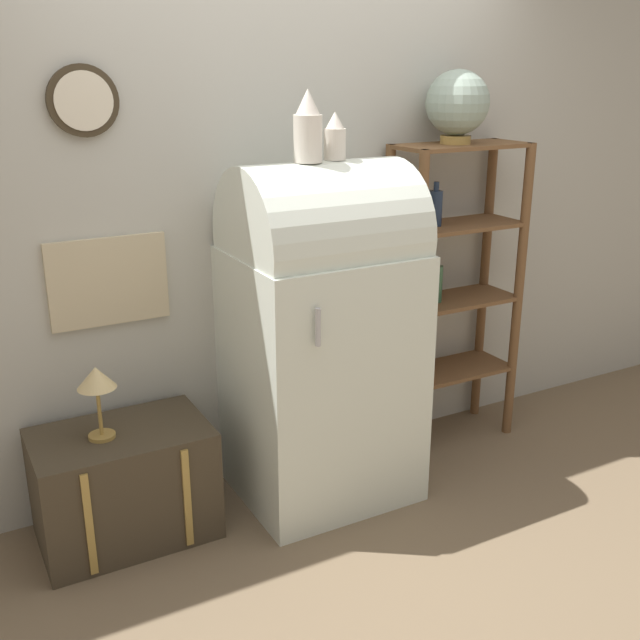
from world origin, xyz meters
The scene contains 9 objects.
ground_plane centered at (0.00, 0.00, 0.00)m, with size 12.00×12.00×0.00m, color #7A664C.
wall_back centered at (-0.01, 0.57, 1.35)m, with size 7.00×0.09×2.70m.
refrigerator centered at (0.00, 0.21, 0.81)m, with size 0.78×0.71×1.57m.
suitcase_trunk centered at (-0.93, 0.28, 0.25)m, with size 0.73×0.47×0.50m.
shelf_unit centered at (0.86, 0.37, 0.90)m, with size 0.70×0.33×1.59m.
globe centered at (0.83, 0.37, 1.78)m, with size 0.31×0.31×0.35m.
vase_left centered at (-0.07, 0.20, 1.71)m, with size 0.12×0.12×0.29m.
vase_center centered at (0.07, 0.22, 1.66)m, with size 0.09×0.09×0.20m.
desk_lamp centered at (-1.00, 0.26, 0.74)m, with size 0.16×0.16×0.31m.
Camera 1 is at (-1.54, -2.59, 1.95)m, focal length 42.00 mm.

